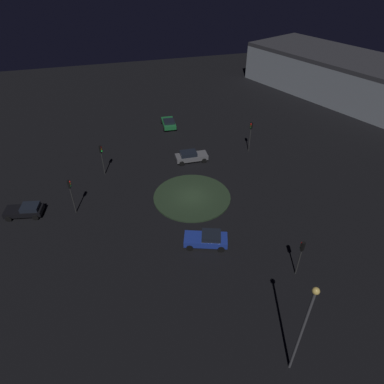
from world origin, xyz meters
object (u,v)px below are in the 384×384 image
object	(u,v)px
traffic_light_northeast	(301,252)
traffic_light_northwest	(251,131)
car_blue	(207,239)
streetlamp_east	(304,324)
store_building	(346,77)
traffic_light_southwest	(102,154)
car_black	(25,210)
traffic_light_south	(71,190)
car_grey	(191,156)
car_green	(169,123)

from	to	relation	value
traffic_light_northeast	traffic_light_northwest	distance (m)	22.11
car_blue	streetlamp_east	size ratio (longest dim) A/B	0.52
traffic_light_northeast	store_building	xyz separation A→B (m)	(-36.78, 30.19, 0.81)
traffic_light_southwest	traffic_light_northwest	bearing A→B (deg)	40.73
car_black	store_building	size ratio (longest dim) A/B	0.10
traffic_light_south	traffic_light_northeast	distance (m)	23.77
car_blue	traffic_light_northeast	world-z (taller)	traffic_light_northeast
traffic_light_northeast	store_building	bearing A→B (deg)	-63.95
car_black	traffic_light_southwest	xyz separation A→B (m)	(-5.99, 8.78, 2.24)
car_grey	car_green	world-z (taller)	car_grey
car_grey	car_blue	world-z (taller)	same
car_black	streetlamp_east	size ratio (longest dim) A/B	0.47
traffic_light_southwest	car_grey	bearing A→B (deg)	39.76
car_green	traffic_light_northeast	xyz separation A→B (m)	(32.15, 4.85, 2.09)
traffic_light_south	traffic_light_southwest	world-z (taller)	traffic_light_south
traffic_light_southwest	store_building	world-z (taller)	store_building
car_green	traffic_light_southwest	xyz separation A→B (m)	(11.20, -10.75, 2.23)
car_grey	streetlamp_east	distance (m)	28.95
traffic_light_northwest	traffic_light_south	bearing A→B (deg)	-20.43
streetlamp_east	store_building	xyz separation A→B (m)	(-44.22, 34.75, -1.68)
traffic_light_northeast	store_building	size ratio (longest dim) A/B	0.10
traffic_light_south	traffic_light_southwest	size ratio (longest dim) A/B	1.04
car_green	store_building	size ratio (longest dim) A/B	0.10
traffic_light_northeast	traffic_light_southwest	world-z (taller)	traffic_light_southwest
car_grey	traffic_light_south	size ratio (longest dim) A/B	1.01
car_blue	car_black	world-z (taller)	car_blue
traffic_light_northwest	store_building	distance (m)	29.81
car_blue	traffic_light_northeast	size ratio (longest dim) A/B	1.17
car_black	traffic_light_northwest	world-z (taller)	traffic_light_northwest
traffic_light_southwest	traffic_light_northeast	bearing A→B (deg)	-14.57
car_grey	car_blue	xyz separation A→B (m)	(15.61, -2.53, -0.01)
traffic_light_northeast	traffic_light_southwest	bearing A→B (deg)	12.11
traffic_light_southwest	traffic_light_south	bearing A→B (deg)	-78.60
car_grey	car_green	xyz separation A→B (m)	(-11.00, -0.72, -0.07)
car_green	streetlamp_east	world-z (taller)	streetlamp_east
car_black	traffic_light_south	xyz separation A→B (m)	(0.89, 5.22, 2.34)
car_green	traffic_light_southwest	bearing A→B (deg)	139.21
store_building	traffic_light_northeast	bearing A→B (deg)	118.67
traffic_light_south	streetlamp_east	bearing A→B (deg)	-52.50
traffic_light_northwest	store_building	world-z (taller)	store_building
car_black	traffic_light_south	distance (m)	5.79
traffic_light_northeast	traffic_light_northwest	xyz separation A→B (m)	(-21.64, 4.51, 0.32)
car_green	car_black	distance (m)	26.02
car_black	streetlamp_east	distance (m)	30.27
car_grey	car_green	size ratio (longest dim) A/B	1.08
car_blue	car_grey	bearing A→B (deg)	-80.70
car_black	traffic_light_northeast	xyz separation A→B (m)	(14.96, 24.39, 2.10)
store_building	traffic_light_northwest	bearing A→B (deg)	98.57
traffic_light_northwest	traffic_light_northeast	bearing A→B (deg)	40.04
car_black	streetlamp_east	world-z (taller)	streetlamp_east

